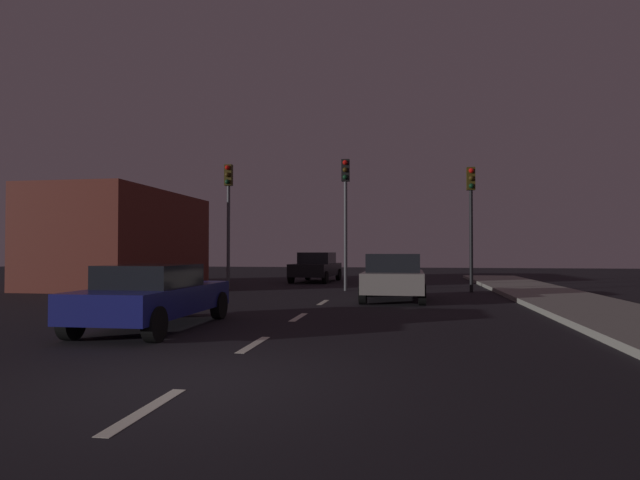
{
  "coord_description": "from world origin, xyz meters",
  "views": [
    {
      "loc": [
        2.61,
        -6.19,
        1.6
      ],
      "look_at": [
        -0.96,
        15.44,
        2.08
      ],
      "focal_mm": 29.55,
      "sensor_mm": 36.0,
      "label": 1
    }
  ],
  "objects_px": {
    "traffic_signal_left": "(228,202)",
    "car_stopped_ahead": "(394,277)",
    "traffic_signal_right": "(471,205)",
    "traffic_signal_center": "(346,199)",
    "car_adjacent_lane": "(154,295)",
    "car_oncoming_far": "(316,267)"
  },
  "relations": [
    {
      "from": "traffic_signal_left",
      "to": "car_stopped_ahead",
      "type": "relative_size",
      "value": 1.35
    },
    {
      "from": "traffic_signal_left",
      "to": "car_stopped_ahead",
      "type": "bearing_deg",
      "value": -29.78
    },
    {
      "from": "traffic_signal_left",
      "to": "traffic_signal_right",
      "type": "xyz_separation_m",
      "value": [
        9.99,
        -0.0,
        -0.24
      ]
    },
    {
      "from": "traffic_signal_center",
      "to": "car_stopped_ahead",
      "type": "distance_m",
      "value": 5.41
    },
    {
      "from": "car_stopped_ahead",
      "to": "car_adjacent_lane",
      "type": "bearing_deg",
      "value": -124.17
    },
    {
      "from": "car_oncoming_far",
      "to": "traffic_signal_left",
      "type": "bearing_deg",
      "value": -113.84
    },
    {
      "from": "traffic_signal_left",
      "to": "car_adjacent_lane",
      "type": "relative_size",
      "value": 1.2
    },
    {
      "from": "car_stopped_ahead",
      "to": "car_oncoming_far",
      "type": "relative_size",
      "value": 0.87
    },
    {
      "from": "traffic_signal_left",
      "to": "traffic_signal_right",
      "type": "height_order",
      "value": "traffic_signal_left"
    },
    {
      "from": "car_adjacent_lane",
      "to": "traffic_signal_center",
      "type": "bearing_deg",
      "value": 76.11
    },
    {
      "from": "car_stopped_ahead",
      "to": "car_adjacent_lane",
      "type": "height_order",
      "value": "car_stopped_ahead"
    },
    {
      "from": "traffic_signal_center",
      "to": "car_adjacent_lane",
      "type": "xyz_separation_m",
      "value": [
        -2.74,
        -11.09,
        -3.05
      ]
    },
    {
      "from": "car_adjacent_lane",
      "to": "car_stopped_ahead",
      "type": "bearing_deg",
      "value": 55.83
    },
    {
      "from": "traffic_signal_right",
      "to": "car_adjacent_lane",
      "type": "height_order",
      "value": "traffic_signal_right"
    },
    {
      "from": "traffic_signal_center",
      "to": "traffic_signal_right",
      "type": "relative_size",
      "value": 1.09
    },
    {
      "from": "traffic_signal_left",
      "to": "car_oncoming_far",
      "type": "xyz_separation_m",
      "value": [
        2.73,
        6.18,
        -2.91
      ]
    },
    {
      "from": "car_adjacent_lane",
      "to": "car_oncoming_far",
      "type": "relative_size",
      "value": 0.98
    },
    {
      "from": "car_oncoming_far",
      "to": "traffic_signal_right",
      "type": "bearing_deg",
      "value": -40.4
    },
    {
      "from": "car_adjacent_lane",
      "to": "car_oncoming_far",
      "type": "xyz_separation_m",
      "value": [
        0.46,
        17.26,
        0.09
      ]
    },
    {
      "from": "traffic_signal_right",
      "to": "car_oncoming_far",
      "type": "distance_m",
      "value": 9.9
    },
    {
      "from": "traffic_signal_left",
      "to": "traffic_signal_center",
      "type": "height_order",
      "value": "traffic_signal_center"
    },
    {
      "from": "traffic_signal_left",
      "to": "traffic_signal_center",
      "type": "distance_m",
      "value": 5.01
    }
  ]
}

